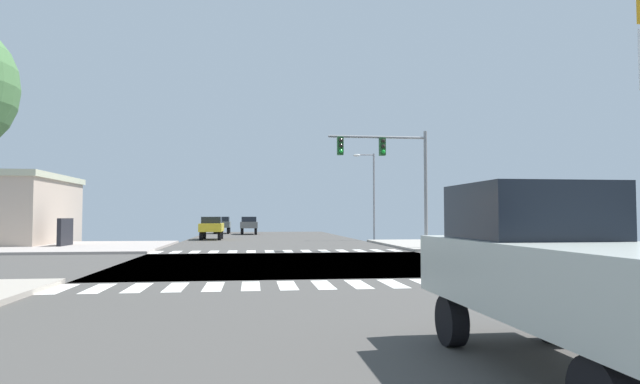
{
  "coord_description": "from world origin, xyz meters",
  "views": [
    {
      "loc": [
        -1.74,
        -22.2,
        1.9
      ],
      "look_at": [
        1.46,
        2.83,
        3.06
      ],
      "focal_mm": 30.13,
      "sensor_mm": 36.0,
      "label": 1
    }
  ],
  "objects_px": {
    "pickup_nearside_1": "(561,267)",
    "sedan_crossing_2": "(212,226)",
    "sedan_queued_3": "(249,224)",
    "traffic_signal_mast": "(389,162)",
    "sedan_farside_1": "(222,224)",
    "street_lamp": "(371,187)"
  },
  "relations": [
    {
      "from": "sedan_farside_1",
      "to": "sedan_crossing_2",
      "type": "distance_m",
      "value": 16.04
    },
    {
      "from": "sedan_crossing_2",
      "to": "sedan_queued_3",
      "type": "height_order",
      "value": "same"
    },
    {
      "from": "traffic_signal_mast",
      "to": "pickup_nearside_1",
      "type": "bearing_deg",
      "value": -99.71
    },
    {
      "from": "street_lamp",
      "to": "sedan_queued_3",
      "type": "xyz_separation_m",
      "value": [
        -9.82,
        15.64,
        -3.15
      ]
    },
    {
      "from": "traffic_signal_mast",
      "to": "pickup_nearside_1",
      "type": "distance_m",
      "value": 24.21
    },
    {
      "from": "street_lamp",
      "to": "sedan_crossing_2",
      "type": "distance_m",
      "value": 13.49
    },
    {
      "from": "street_lamp",
      "to": "sedan_farside_1",
      "type": "height_order",
      "value": "street_lamp"
    },
    {
      "from": "street_lamp",
      "to": "traffic_signal_mast",
      "type": "bearing_deg",
      "value": -98.0
    },
    {
      "from": "traffic_signal_mast",
      "to": "sedan_queued_3",
      "type": "height_order",
      "value": "traffic_signal_mast"
    },
    {
      "from": "pickup_nearside_1",
      "to": "sedan_crossing_2",
      "type": "height_order",
      "value": "pickup_nearside_1"
    },
    {
      "from": "traffic_signal_mast",
      "to": "sedan_farside_1",
      "type": "height_order",
      "value": "traffic_signal_mast"
    },
    {
      "from": "street_lamp",
      "to": "sedan_queued_3",
      "type": "height_order",
      "value": "street_lamp"
    },
    {
      "from": "pickup_nearside_1",
      "to": "sedan_crossing_2",
      "type": "bearing_deg",
      "value": 100.15
    },
    {
      "from": "pickup_nearside_1",
      "to": "sedan_queued_3",
      "type": "xyz_separation_m",
      "value": [
        -4.0,
        51.96,
        -0.17
      ]
    },
    {
      "from": "pickup_nearside_1",
      "to": "sedan_queued_3",
      "type": "relative_size",
      "value": 1.19
    },
    {
      "from": "pickup_nearside_1",
      "to": "sedan_queued_3",
      "type": "height_order",
      "value": "pickup_nearside_1"
    },
    {
      "from": "sedan_queued_3",
      "to": "traffic_signal_mast",
      "type": "bearing_deg",
      "value": 105.8
    },
    {
      "from": "sedan_farside_1",
      "to": "sedan_queued_3",
      "type": "bearing_deg",
      "value": 133.32
    },
    {
      "from": "street_lamp",
      "to": "pickup_nearside_1",
      "type": "relative_size",
      "value": 1.37
    },
    {
      "from": "sedan_queued_3",
      "to": "sedan_crossing_2",
      "type": "bearing_deg",
      "value": 76.87
    },
    {
      "from": "traffic_signal_mast",
      "to": "pickup_nearside_1",
      "type": "xyz_separation_m",
      "value": [
        -4.03,
        -23.58,
        -3.72
      ]
    },
    {
      "from": "sedan_queued_3",
      "to": "pickup_nearside_1",
      "type": "bearing_deg",
      "value": 94.4
    }
  ]
}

